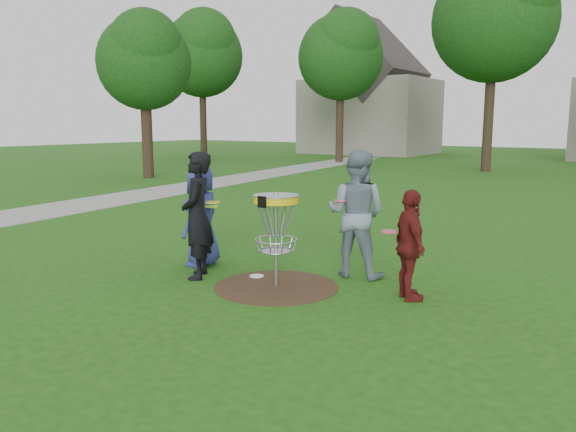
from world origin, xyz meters
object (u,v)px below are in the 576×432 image
Objects in this scene: player_grey at (356,214)px; player_blue at (202,216)px; player_black at (197,215)px; player_maroon at (410,245)px; disc_golf_basket at (276,218)px.

player_blue is at bearing 13.13° from player_grey.
player_black reaches higher than player_maroon.
player_black reaches higher than disc_golf_basket.
player_maroon is 1.08× the size of disc_golf_basket.
disc_golf_basket is at bearing 64.04° from player_maroon.
player_maroon reaches higher than disc_golf_basket.
disc_golf_basket is at bearing 66.81° from player_black.
player_blue is 3.55m from player_maroon.
disc_golf_basket is at bearing 54.24° from player_grey.
player_maroon is (3.09, 0.80, -0.22)m from player_black.
player_blue is at bearing 169.96° from disc_golf_basket.
disc_golf_basket is (-0.65, -1.20, 0.04)m from player_grey.
player_maroon is at bearing 143.04° from player_grey.
player_grey is at bearing 92.33° from player_black.
player_grey reaches higher than player_blue.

